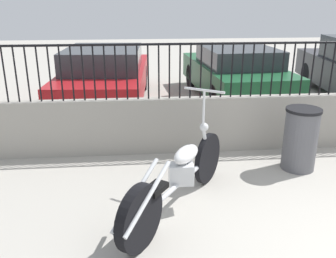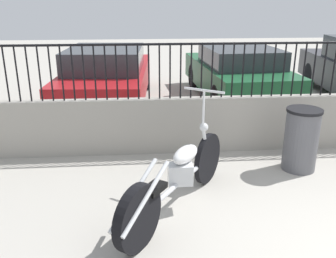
% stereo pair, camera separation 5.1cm
% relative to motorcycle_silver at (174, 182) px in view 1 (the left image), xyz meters
% --- Properties ---
extents(low_wall, '(10.17, 0.18, 0.88)m').
position_rel_motorcycle_silver_xyz_m(low_wall, '(1.95, 1.85, 0.03)').
color(low_wall, '#9E998E').
rests_on(low_wall, ground_plane).
extents(fence_railing, '(10.17, 0.04, 0.83)m').
position_rel_motorcycle_silver_xyz_m(fence_railing, '(1.95, 1.85, 1.00)').
color(fence_railing, black).
rests_on(fence_railing, low_wall).
extents(motorcycle_silver, '(1.42, 1.97, 1.31)m').
position_rel_motorcycle_silver_xyz_m(motorcycle_silver, '(0.00, 0.00, 0.00)').
color(motorcycle_silver, black).
rests_on(motorcycle_silver, ground_plane).
extents(trash_bin, '(0.49, 0.49, 0.90)m').
position_rel_motorcycle_silver_xyz_m(trash_bin, '(1.91, 1.05, 0.04)').
color(trash_bin, '#56565B').
rests_on(trash_bin, ground_plane).
extents(car_red, '(2.07, 4.32, 1.29)m').
position_rel_motorcycle_silver_xyz_m(car_red, '(-1.05, 4.84, 0.24)').
color(car_red, black).
rests_on(car_red, ground_plane).
extents(car_green, '(1.96, 4.06, 1.25)m').
position_rel_motorcycle_silver_xyz_m(car_green, '(2.00, 4.95, 0.23)').
color(car_green, black).
rests_on(car_green, ground_plane).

